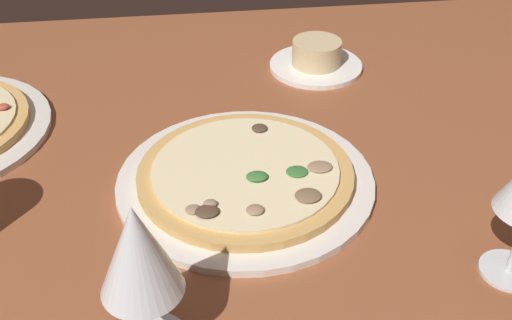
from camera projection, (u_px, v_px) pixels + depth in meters
dining_table at (266, 186)px, 83.06cm from camera, size 150.00×110.00×4.00cm
pizza_main at (246, 177)px, 79.32cm from camera, size 32.83×32.83×3.36cm
ramekin_on_saucer at (316, 58)px, 105.12cm from camera, size 15.66×15.66×4.96cm
wine_glass_near at (138, 254)px, 52.92cm from camera, size 7.50×7.50×17.07cm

